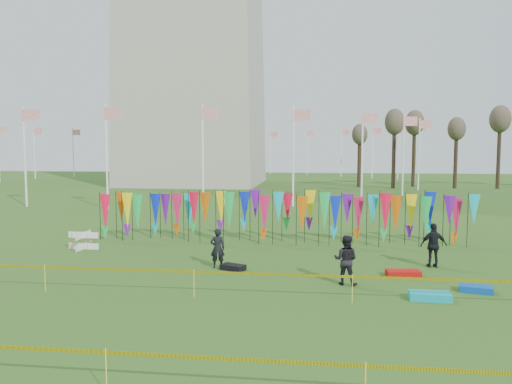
# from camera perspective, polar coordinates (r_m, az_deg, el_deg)

# --- Properties ---
(ground) EXTENTS (160.00, 160.00, 0.00)m
(ground) POSITION_cam_1_polar(r_m,az_deg,el_deg) (17.06, 0.18, -10.88)
(ground) COLOR #2D5417
(ground) RESTS_ON ground
(flagpole_ring) EXTENTS (57.40, 56.16, 8.00)m
(flagpole_ring) POSITION_cam_1_polar(r_m,az_deg,el_deg) (66.24, -6.88, 4.39)
(flagpole_ring) COLOR white
(flagpole_ring) RESTS_ON ground
(banner_row) EXTENTS (18.64, 0.64, 2.48)m
(banner_row) POSITION_cam_1_polar(r_m,az_deg,el_deg) (24.73, 3.11, -2.15)
(banner_row) COLOR black
(banner_row) RESTS_ON ground
(caution_tape_near) EXTENTS (26.00, 0.02, 0.90)m
(caution_tape_near) POSITION_cam_1_polar(r_m,az_deg,el_deg) (15.61, -1.24, -9.43)
(caution_tape_near) COLOR #DACB04
(caution_tape_near) RESTS_ON ground
(caution_tape_far) EXTENTS (26.00, 0.02, 0.90)m
(caution_tape_far) POSITION_cam_1_polar(r_m,az_deg,el_deg) (9.78, -6.83, -18.46)
(caution_tape_far) COLOR #DACB04
(caution_tape_far) RESTS_ON ground
(box_kite) EXTENTS (0.75, 0.75, 0.84)m
(box_kite) POSITION_cam_1_polar(r_m,az_deg,el_deg) (24.49, -19.11, -5.27)
(box_kite) COLOR red
(box_kite) RESTS_ON ground
(person_left) EXTENTS (0.65, 0.53, 1.56)m
(person_left) POSITION_cam_1_polar(r_m,az_deg,el_deg) (19.66, -4.42, -6.42)
(person_left) COLOR black
(person_left) RESTS_ON ground
(person_mid) EXTENTS (0.94, 0.71, 1.72)m
(person_mid) POSITION_cam_1_polar(r_m,az_deg,el_deg) (17.51, 10.22, -7.64)
(person_mid) COLOR black
(person_mid) RESTS_ON ground
(person_right) EXTENTS (1.07, 0.66, 1.75)m
(person_right) POSITION_cam_1_polar(r_m,az_deg,el_deg) (20.89, 19.64, -5.76)
(person_right) COLOR black
(person_right) RESTS_ON ground
(kite_bag_blue) EXTENTS (1.11, 0.76, 0.21)m
(kite_bag_blue) POSITION_cam_1_polar(r_m,az_deg,el_deg) (18.02, 23.85, -10.10)
(kite_bag_blue) COLOR #0B4CB6
(kite_bag_blue) RESTS_ON ground
(kite_bag_red) EXTENTS (1.26, 0.67, 0.22)m
(kite_bag_red) POSITION_cam_1_polar(r_m,az_deg,el_deg) (19.24, 16.47, -8.91)
(kite_bag_red) COLOR #B7100C
(kite_bag_red) RESTS_ON ground
(kite_bag_black) EXTENTS (1.04, 0.85, 0.21)m
(kite_bag_black) POSITION_cam_1_polar(r_m,az_deg,el_deg) (19.44, -2.65, -8.58)
(kite_bag_black) COLOR black
(kite_bag_black) RESTS_ON ground
(kite_bag_teal) EXTENTS (1.27, 0.65, 0.24)m
(kite_bag_teal) POSITION_cam_1_polar(r_m,az_deg,el_deg) (16.61, 19.26, -11.18)
(kite_bag_teal) COLOR #0DA9BF
(kite_bag_teal) RESTS_ON ground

